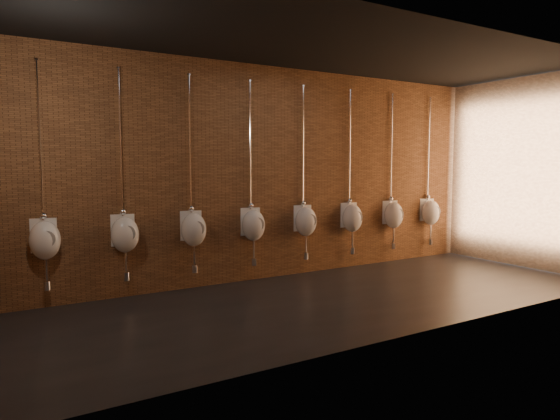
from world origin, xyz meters
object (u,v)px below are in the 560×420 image
at_px(urinal_1, 125,233).
at_px(urinal_2, 193,228).
at_px(urinal_7, 430,212).
at_px(urinal_3, 253,224).
at_px(urinal_6, 393,214).
at_px(urinal_0, 45,239).
at_px(urinal_5, 352,217).
at_px(urinal_4, 306,220).

xyz_separation_m(urinal_1, urinal_2, (0.93, 0.00, 0.00)).
bearing_deg(urinal_7, urinal_3, 180.00).
distance_m(urinal_3, urinal_6, 2.79).
bearing_deg(urinal_0, urinal_3, 0.00).
bearing_deg(urinal_7, urinal_2, 180.00).
bearing_deg(urinal_5, urinal_1, 180.00).
xyz_separation_m(urinal_3, urinal_6, (2.79, 0.00, 0.00)).
relative_size(urinal_1, urinal_3, 1.00).
bearing_deg(urinal_3, urinal_4, 0.00).
height_order(urinal_0, urinal_7, same).
distance_m(urinal_4, urinal_6, 1.86).
distance_m(urinal_1, urinal_4, 2.79).
xyz_separation_m(urinal_0, urinal_6, (5.59, 0.00, 0.00)).
bearing_deg(urinal_4, urinal_7, 0.00).
distance_m(urinal_2, urinal_3, 0.93).
xyz_separation_m(urinal_3, urinal_4, (0.93, 0.00, 0.00)).
bearing_deg(urinal_5, urinal_2, 180.00).
bearing_deg(urinal_0, urinal_5, 0.00).
relative_size(urinal_0, urinal_5, 1.00).
relative_size(urinal_0, urinal_3, 1.00).
bearing_deg(urinal_6, urinal_2, 180.00).
distance_m(urinal_3, urinal_7, 3.73).
relative_size(urinal_1, urinal_2, 1.00).
bearing_deg(urinal_0, urinal_2, 0.00).
bearing_deg(urinal_2, urinal_4, 0.00).
bearing_deg(urinal_5, urinal_7, 0.00).
relative_size(urinal_2, urinal_4, 1.00).
xyz_separation_m(urinal_1, urinal_7, (5.59, 0.00, 0.00)).
height_order(urinal_0, urinal_5, same).
distance_m(urinal_3, urinal_4, 0.93).
bearing_deg(urinal_4, urinal_1, 180.00).
xyz_separation_m(urinal_1, urinal_5, (3.73, 0.00, 0.00)).
relative_size(urinal_0, urinal_1, 1.00).
relative_size(urinal_2, urinal_3, 1.00).
distance_m(urinal_5, urinal_7, 1.86).
bearing_deg(urinal_7, urinal_4, 180.00).
xyz_separation_m(urinal_0, urinal_7, (6.52, 0.00, 0.00)).
relative_size(urinal_3, urinal_5, 1.00).
xyz_separation_m(urinal_0, urinal_3, (2.79, 0.00, 0.00)).
xyz_separation_m(urinal_4, urinal_7, (2.79, 0.00, 0.00)).
xyz_separation_m(urinal_0, urinal_2, (1.86, 0.00, 0.00)).
height_order(urinal_4, urinal_7, same).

